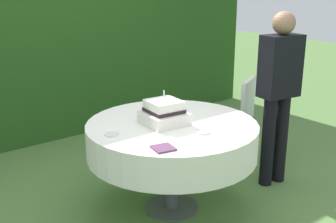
% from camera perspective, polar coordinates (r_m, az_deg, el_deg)
% --- Properties ---
extents(ground_plane, '(20.00, 20.00, 0.00)m').
position_cam_1_polar(ground_plane, '(3.70, 0.50, -12.79)').
color(ground_plane, '#547A3D').
extents(foliage_hedge, '(5.91, 0.47, 2.86)m').
position_cam_1_polar(foliage_hedge, '(5.25, -15.98, 12.04)').
color(foliage_hedge, '#234C19').
rests_on(foliage_hedge, ground_plane).
extents(cake_table, '(1.37, 1.37, 0.76)m').
position_cam_1_polar(cake_table, '(3.43, 0.53, -3.63)').
color(cake_table, '#4C4C51').
rests_on(cake_table, ground_plane).
extents(wedding_cake, '(0.35, 0.34, 0.27)m').
position_cam_1_polar(wedding_cake, '(3.35, -0.51, -0.17)').
color(wedding_cake, white).
rests_on(wedding_cake, cake_table).
extents(serving_plate_near, '(0.11, 0.11, 0.01)m').
position_cam_1_polar(serving_plate_near, '(3.15, -7.51, -3.06)').
color(serving_plate_near, white).
rests_on(serving_plate_near, cake_table).
extents(serving_plate_far, '(0.11, 0.11, 0.01)m').
position_cam_1_polar(serving_plate_far, '(3.18, 4.65, -2.78)').
color(serving_plate_far, white).
rests_on(serving_plate_far, cake_table).
extents(napkin_stack, '(0.17, 0.17, 0.01)m').
position_cam_1_polar(napkin_stack, '(2.88, -0.64, -4.92)').
color(napkin_stack, '#603856').
rests_on(napkin_stack, cake_table).
extents(garden_chair, '(0.54, 0.54, 0.89)m').
position_cam_1_polar(garden_chair, '(4.48, 9.35, 0.01)').
color(garden_chair, white).
rests_on(garden_chair, ground_plane).
extents(standing_person, '(0.39, 0.25, 1.60)m').
position_cam_1_polar(standing_person, '(3.93, 14.63, 3.10)').
color(standing_person, black).
rests_on(standing_person, ground_plane).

